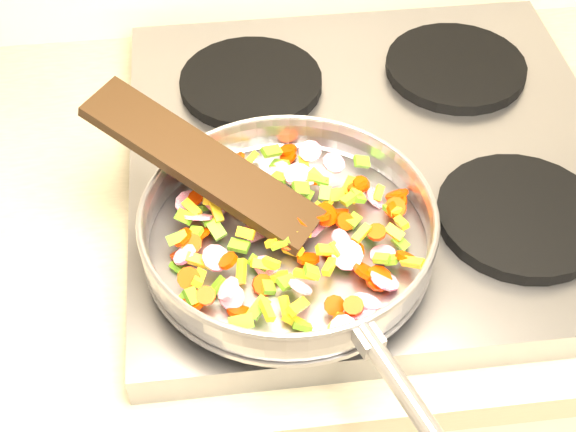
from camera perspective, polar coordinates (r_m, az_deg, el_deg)
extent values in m
cube|color=#939399|center=(1.01, 6.04, 3.97)|extent=(0.60, 0.60, 0.04)
cylinder|color=black|center=(0.88, -1.03, -1.60)|extent=(0.19, 0.19, 0.02)
cylinder|color=black|center=(0.94, 16.23, 0.00)|extent=(0.19, 0.19, 0.02)
cylinder|color=black|center=(1.08, -2.65, 9.48)|extent=(0.19, 0.19, 0.02)
cylinder|color=black|center=(1.13, 11.83, 10.33)|extent=(0.19, 0.19, 0.02)
cylinder|color=#9E9EA5|center=(0.86, 0.00, -1.94)|extent=(0.31, 0.31, 0.01)
torus|color=#9E9EA5|center=(0.84, 0.00, -0.78)|extent=(0.35, 0.35, 0.05)
torus|color=#9E9EA5|center=(0.82, 0.00, 0.19)|extent=(0.31, 0.31, 0.01)
cylinder|color=#9E9EA5|center=(0.71, 9.24, -13.61)|extent=(0.08, 0.19, 0.02)
cube|color=#9E9EA5|center=(0.74, 5.68, -8.66)|extent=(0.03, 0.04, 0.02)
cube|color=#55971B|center=(0.80, -0.07, -4.74)|extent=(0.02, 0.02, 0.01)
cube|color=yellow|center=(0.84, 0.98, -1.25)|extent=(0.02, 0.02, 0.02)
cube|color=#55971B|center=(0.86, 5.85, -1.18)|extent=(0.02, 0.02, 0.02)
cylinder|color=#D5145E|center=(0.82, 4.24, -2.80)|extent=(0.04, 0.04, 0.02)
cube|color=#55971B|center=(0.86, -7.38, -0.05)|extent=(0.02, 0.02, 0.02)
cylinder|color=#D5145E|center=(0.92, 1.59, 4.63)|extent=(0.03, 0.03, 0.02)
cube|color=#55971B|center=(0.89, 1.25, 1.56)|extent=(0.02, 0.02, 0.01)
cylinder|color=#D5145E|center=(0.79, 0.89, -5.07)|extent=(0.03, 0.03, 0.02)
cube|color=#55971B|center=(0.89, 3.45, 1.50)|extent=(0.02, 0.02, 0.02)
cylinder|color=#D5145E|center=(0.80, 5.67, -6.08)|extent=(0.04, 0.04, 0.02)
cube|color=yellow|center=(0.85, 7.57, -1.15)|extent=(0.02, 0.02, 0.02)
cube|color=yellow|center=(0.91, -4.40, 2.51)|extent=(0.01, 0.02, 0.01)
cube|color=yellow|center=(0.82, -3.34, -3.95)|extent=(0.01, 0.03, 0.02)
cylinder|color=red|center=(0.80, -6.71, -5.99)|extent=(0.03, 0.03, 0.02)
cube|color=#55971B|center=(0.88, -6.30, 0.58)|extent=(0.02, 0.02, 0.02)
cube|color=yellow|center=(0.81, -1.75, -3.46)|extent=(0.03, 0.01, 0.02)
cube|color=#55971B|center=(0.83, -0.57, -1.89)|extent=(0.02, 0.02, 0.02)
cylinder|color=red|center=(0.94, 0.01, 4.29)|extent=(0.03, 0.03, 0.02)
cylinder|color=red|center=(0.85, -6.67, -1.79)|extent=(0.02, 0.02, 0.02)
cube|color=yellow|center=(0.83, -1.09, -1.15)|extent=(0.02, 0.03, 0.01)
cube|color=#55971B|center=(0.87, 4.50, 1.31)|extent=(0.03, 0.02, 0.01)
cylinder|color=#D5145E|center=(0.91, -6.11, 3.20)|extent=(0.04, 0.05, 0.04)
cylinder|color=red|center=(0.84, 6.31, -1.15)|extent=(0.02, 0.02, 0.01)
cube|color=#55971B|center=(0.90, 2.15, 2.57)|extent=(0.03, 0.01, 0.01)
cube|color=yellow|center=(0.78, 0.41, -7.44)|extent=(0.03, 0.02, 0.02)
cube|color=#55971B|center=(0.93, -4.91, 3.46)|extent=(0.02, 0.02, 0.01)
cube|color=#55971B|center=(0.80, 1.70, -3.97)|extent=(0.02, 0.03, 0.02)
cylinder|color=#D5145E|center=(0.91, 3.26, 3.79)|extent=(0.04, 0.03, 0.01)
cube|color=yellow|center=(0.86, -5.10, 0.31)|extent=(0.02, 0.03, 0.02)
cylinder|color=red|center=(0.80, -3.52, -6.74)|extent=(0.02, 0.03, 0.02)
cube|color=#55971B|center=(0.84, -7.68, -3.76)|extent=(0.02, 0.02, 0.01)
cylinder|color=red|center=(0.86, 2.69, 0.10)|extent=(0.03, 0.03, 0.03)
cylinder|color=#D5145E|center=(0.89, -7.10, 0.88)|extent=(0.04, 0.04, 0.02)
cube|color=yellow|center=(0.83, -3.04, -1.23)|extent=(0.02, 0.02, 0.01)
cylinder|color=red|center=(0.78, 3.87, -7.54)|extent=(0.03, 0.03, 0.01)
cube|color=#55971B|center=(0.87, -1.79, 1.10)|extent=(0.02, 0.02, 0.02)
cylinder|color=red|center=(0.94, -0.01, 4.73)|extent=(0.03, 0.02, 0.01)
cylinder|color=red|center=(0.84, -7.55, -1.51)|extent=(0.03, 0.03, 0.02)
cube|color=yellow|center=(0.93, 1.15, 3.76)|extent=(0.01, 0.02, 0.01)
cylinder|color=#D5145E|center=(0.85, 3.81, -1.67)|extent=(0.03, 0.03, 0.02)
cylinder|color=red|center=(0.79, 3.32, -6.37)|extent=(0.03, 0.03, 0.02)
cube|color=#55971B|center=(0.93, -0.60, 3.66)|extent=(0.03, 0.02, 0.01)
cube|color=yellow|center=(0.87, -0.26, -0.13)|extent=(0.02, 0.02, 0.01)
cylinder|color=#D5145E|center=(0.92, -0.80, 3.08)|extent=(0.04, 0.04, 0.03)
cube|color=#55971B|center=(0.93, -4.26, 3.70)|extent=(0.02, 0.02, 0.01)
cube|color=#55971B|center=(0.88, -1.35, 1.14)|extent=(0.02, 0.02, 0.02)
cylinder|color=#D5145E|center=(0.79, -4.28, -5.19)|extent=(0.03, 0.04, 0.03)
cube|color=#55971B|center=(0.87, 7.43, 0.49)|extent=(0.02, 0.02, 0.01)
cylinder|color=red|center=(0.88, 7.76, 1.02)|extent=(0.03, 0.02, 0.02)
cylinder|color=red|center=(0.84, -6.89, -1.97)|extent=(0.03, 0.02, 0.01)
cube|color=yellow|center=(0.81, 1.25, -4.16)|extent=(0.03, 0.02, 0.01)
cylinder|color=#D5145E|center=(0.85, 6.76, -2.72)|extent=(0.04, 0.04, 0.01)
cylinder|color=red|center=(0.79, -5.87, -5.66)|extent=(0.02, 0.02, 0.01)
cylinder|color=red|center=(0.89, -3.63, 0.76)|extent=(0.03, 0.03, 0.02)
cube|color=yellow|center=(0.89, 3.14, 1.34)|extent=(0.02, 0.03, 0.01)
cube|color=#55971B|center=(0.83, 3.85, -3.14)|extent=(0.03, 0.02, 0.01)
cube|color=yellow|center=(0.79, -0.20, -6.40)|extent=(0.01, 0.02, 0.02)
cylinder|color=red|center=(0.91, -3.64, 4.00)|extent=(0.02, 0.03, 0.03)
cube|color=#55971B|center=(0.91, 0.31, 2.47)|extent=(0.02, 0.02, 0.01)
cube|color=yellow|center=(0.78, 3.53, -7.64)|extent=(0.02, 0.02, 0.01)
cylinder|color=red|center=(0.92, -6.21, 2.65)|extent=(0.03, 0.03, 0.02)
cube|color=yellow|center=(0.87, 1.89, 0.43)|extent=(0.02, 0.02, 0.02)
cube|color=#55971B|center=(0.81, -7.50, -5.88)|extent=(0.02, 0.02, 0.02)
cube|color=yellow|center=(0.82, -0.66, -4.32)|extent=(0.02, 0.02, 0.02)
cylinder|color=#D5145E|center=(0.86, -6.43, -0.05)|extent=(0.04, 0.03, 0.03)
cylinder|color=#D5145E|center=(0.90, -4.37, 2.58)|extent=(0.03, 0.04, 0.02)
cube|color=#55971B|center=(0.85, -6.71, -1.30)|extent=(0.02, 0.02, 0.01)
cylinder|color=red|center=(0.82, 6.46, -4.43)|extent=(0.04, 0.04, 0.02)
cube|color=yellow|center=(0.90, 6.45, 1.62)|extent=(0.02, 0.02, 0.02)
cube|color=yellow|center=(0.89, 4.48, 1.47)|extent=(0.02, 0.03, 0.02)
cylinder|color=#D5145E|center=(0.83, -1.60, -3.60)|extent=(0.03, 0.03, 0.02)
cylinder|color=#D5145E|center=(0.82, -5.16, -2.99)|extent=(0.03, 0.03, 0.02)
cube|color=#55971B|center=(0.87, 5.00, 1.44)|extent=(0.02, 0.02, 0.01)
cube|color=#55971B|center=(0.78, -2.09, -6.52)|extent=(0.03, 0.02, 0.02)
cylinder|color=#D5145E|center=(0.86, -2.13, -1.16)|extent=(0.04, 0.03, 0.03)
cylinder|color=red|center=(0.81, -1.77, -4.93)|extent=(0.02, 0.03, 0.02)
cube|color=yellow|center=(0.93, -4.56, 3.65)|extent=(0.02, 0.03, 0.01)
cube|color=yellow|center=(0.82, -6.39, -3.16)|extent=(0.03, 0.02, 0.02)
cylinder|color=#D5145E|center=(0.85, -0.03, -0.63)|extent=(0.03, 0.03, 0.02)
cube|color=#55971B|center=(0.78, 0.99, -7.82)|extent=(0.02, 0.02, 0.02)
cube|color=yellow|center=(0.83, 0.36, -2.42)|extent=(0.02, 0.02, 0.01)
cube|color=#55971B|center=(0.82, 3.37, -2.41)|extent=(0.02, 0.02, 0.02)
cube|color=#55971B|center=(0.85, 8.00, -1.88)|extent=(0.02, 0.02, 0.02)
cube|color=yellow|center=(0.81, 2.96, -3.62)|extent=(0.02, 0.02, 0.01)
cube|color=#55971B|center=(0.83, 7.45, -3.10)|extent=(0.02, 0.02, 0.02)
cylinder|color=red|center=(0.87, -2.14, 1.15)|extent=(0.03, 0.03, 0.02)
cube|color=#55971B|center=(0.87, 4.67, -0.32)|extent=(0.02, 0.02, 0.01)
cube|color=yellow|center=(0.81, -1.20, -3.35)|extent=(0.02, 0.02, 0.01)
cylinder|color=red|center=(0.78, 4.68, -6.39)|extent=(0.03, 0.03, 0.01)
cube|color=#55971B|center=(0.88, 2.63, 1.63)|extent=(0.02, 0.02, 0.01)
cylinder|color=#D5145E|center=(0.80, -4.06, -5.72)|extent=(0.03, 0.03, 0.02)
cube|color=yellow|center=(0.87, -5.23, 1.02)|extent=(0.03, 0.01, 0.02)
cylinder|color=red|center=(0.88, -6.58, 1.33)|extent=(0.02, 0.02, 0.01)
cylinder|color=red|center=(0.90, 1.78, 2.63)|extent=(0.03, 0.03, 0.01)
cylinder|color=#D5145E|center=(0.90, 6.32, 1.26)|extent=(0.04, 0.04, 0.03)
cylinder|color=#D5145E|center=(0.87, 1.79, -0.59)|extent=(0.04, 0.04, 0.02)
cube|color=yellow|center=(0.86, 8.08, -0.48)|extent=(0.02, 0.02, 0.01)
cube|color=yellow|center=(0.81, -6.36, -4.39)|extent=(0.02, 0.03, 0.02)
cube|color=yellow|center=(0.82, 2.67, -2.42)|extent=(0.02, 0.01, 0.02)
cube|color=#55971B|center=(0.90, 2.13, 2.80)|extent=(0.02, 0.02, 0.01)
cylinder|color=red|center=(0.89, 7.75, 1.53)|extent=(0.03, 0.03, 0.02)
cylinder|color=red|center=(0.84, 4.62, -2.66)|extent=(0.03, 0.04, 0.03)
cube|color=#55971B|center=(0.89, -1.17, 1.87)|extent=(0.02, 0.02, 0.01)
cube|color=#55971B|center=(0.81, -5.00, -4.91)|extent=(0.02, 0.02, 0.02)
cube|color=#55971B|center=(0.92, 5.27, 3.87)|extent=(0.02, 0.02, 0.02)
cylinder|color=red|center=(0.89, -1.46, 1.02)|extent=(0.02, 0.02, 0.01)
cube|color=#55971B|center=(0.84, -7.90, -1.55)|extent=(0.02, 0.02, 0.01)
cylinder|color=red|center=(0.83, 8.35, -2.91)|extent=(0.03, 0.03, 0.02)
cylinder|color=red|center=(0.87, 7.64, 0.58)|extent=(0.03, 0.03, 0.02)
cube|color=#55971B|center=(0.87, -0.58, 0.18)|extent=(0.02, 0.02, 0.01)
cube|color=#55971B|center=(0.83, -2.17, -3.42)|extent=(0.02, 0.02, 0.02)
cylinder|color=red|center=(0.85, -7.76, -2.67)|extent=(0.03, 0.02, 0.02)
cube|color=yellow|center=(0.87, -6.86, 0.58)|extent=(0.02, 0.02, 0.01)
cylinder|color=red|center=(0.84, 3.08, -2.54)|extent=(0.03, 0.03, 0.02)
cube|color=yellow|center=(0.82, 8.86, -3.27)|extent=(0.03, 0.02, 0.02)
cylinder|color=red|center=(0.89, 4.98, 2.13)|extent=(0.03, 0.03, 0.02)
cylinder|color=red|center=(0.82, 5.49, -3.94)|extent=(0.03, 0.04, 0.02)
cube|color=#55971B|center=(0.84, -3.51, -2.13)|extent=(0.02, 0.02, 0.01)
cube|color=#55971B|center=(0.86, -0.12, 0.02)|extent=(0.02, 0.02, 0.01)
cube|color=#55971B|center=(0.79, -6.86, -5.70)|extent=(0.02, 0.02, 0.02)
cylinder|color=#D5145E|center=(0.90, -3.07, 2.61)|extent=(0.05, 0.05, 0.02)
cube|color=#55971B|center=(0.86, -5.56, -0.30)|extent=(0.02, 0.02, 0.01)
cube|color=#55971B|center=(0.91, -0.57, 2.72)|extent=(0.02, 0.02, 0.01)
cylinder|color=red|center=(0.86, 4.09, -0.40)|extent=(0.03, 0.03, 0.02)
cylinder|color=red|center=(0.83, -0.04, -1.77)|extent=(0.03, 0.03, 0.02)
cube|color=#55971B|center=(0.89, -5.53, 2.75)|extent=(0.02, 0.02, 0.01)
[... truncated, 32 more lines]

